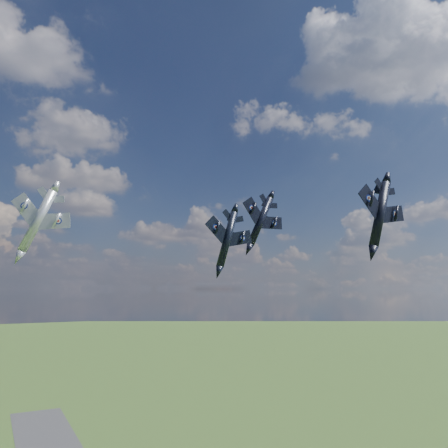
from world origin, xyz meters
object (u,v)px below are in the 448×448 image
jet_high_navy (260,221)px  jet_left_silver (38,221)px  jet_lead_navy (227,239)px  jet_right_navy (380,214)px

jet_high_navy → jet_left_silver: jet_high_navy is taller
jet_lead_navy → jet_left_silver: (-30.01, 10.76, 2.55)m
jet_lead_navy → jet_right_navy: size_ratio=1.00×
jet_lead_navy → jet_high_navy: size_ratio=0.85×
jet_lead_navy → jet_left_silver: 31.98m
jet_right_navy → jet_left_silver: size_ratio=0.91×
jet_lead_navy → jet_left_silver: bearing=161.2°
jet_right_navy → jet_high_navy: bearing=85.1°
jet_left_silver → jet_lead_navy: bearing=1.7°
jet_right_navy → jet_high_navy: (2.21, 35.11, 3.96)m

